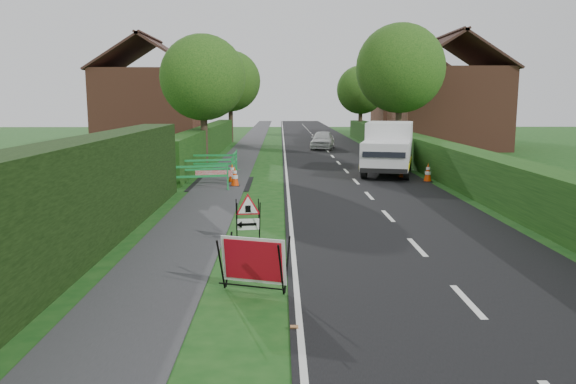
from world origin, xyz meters
name	(u,v)px	position (x,y,z in m)	size (l,w,h in m)	color
ground	(310,261)	(0.00, 0.00, 0.00)	(120.00, 120.00, 0.00)	#144313
road_surface	(318,141)	(2.50, 35.00, 0.00)	(6.00, 90.00, 0.02)	black
footpath	(252,141)	(-3.00, 35.00, 0.01)	(2.00, 90.00, 0.02)	#2D2D30
hedge_west_near	(72,262)	(-5.00, 0.00, 0.00)	(1.10, 18.00, 2.50)	black
hedge_west_far	(207,157)	(-5.00, 22.00, 0.00)	(1.00, 24.00, 1.80)	#14380F
hedge_east	(424,169)	(6.50, 16.00, 0.00)	(1.20, 50.00, 1.50)	#14380F
house_west	(152,106)	(-10.00, 30.00, 2.90)	(7.50, 7.40, 7.88)	brown
house_east_a	(447,107)	(11.00, 28.00, 2.90)	(7.50, 7.40, 7.88)	brown
house_east_b	(414,105)	(12.00, 42.00, 2.90)	(7.50, 7.40, 7.88)	brown
tree_nw	(203,78)	(-4.60, 18.00, 4.48)	(4.40, 4.40, 6.70)	#2D2116
tree_ne	(400,68)	(6.40, 22.00, 5.17)	(5.20, 5.20, 7.79)	#2D2116
tree_fw	(230,81)	(-4.60, 34.00, 4.83)	(4.80, 4.80, 7.24)	#2D2116
tree_fe	(361,90)	(6.40, 38.00, 4.22)	(4.20, 4.20, 6.33)	#2D2116
red_rect_sign	(253,261)	(-1.11, -1.95, 0.56)	(1.30, 1.01, 0.98)	black
triangle_sign	(247,214)	(-1.43, 1.54, 0.69)	(0.75, 0.75, 0.99)	black
works_van	(388,147)	(4.29, 14.00, 1.24)	(3.20, 5.44, 2.34)	silver
traffic_cone_0	(428,172)	(5.47, 11.49, 0.39)	(0.38, 0.38, 0.79)	black
traffic_cone_1	(403,169)	(4.71, 12.70, 0.39)	(0.38, 0.38, 0.79)	black
traffic_cone_2	(390,162)	(4.67, 15.48, 0.39)	(0.38, 0.38, 0.79)	black
traffic_cone_3	(235,176)	(-2.42, 10.39, 0.39)	(0.38, 0.38, 0.79)	black
traffic_cone_4	(232,173)	(-2.61, 11.47, 0.39)	(0.38, 0.38, 0.79)	black
ped_barrier_0	(201,174)	(-3.59, 9.26, 0.63)	(2.08, 0.83, 1.00)	#198B3D
ped_barrier_1	(208,167)	(-3.60, 11.44, 0.63)	(2.08, 0.86, 1.00)	#198B3D
ped_barrier_2	(213,162)	(-3.64, 13.48, 0.63)	(2.07, 0.39, 1.00)	#198B3D
ped_barrier_3	(235,160)	(-2.73, 14.45, 0.63)	(0.35, 2.06, 1.00)	#198B3D
redwhite_plank	(214,185)	(-3.27, 10.81, 0.00)	(1.50, 0.04, 0.25)	red
litter_can	(294,329)	(-0.43, -3.58, 0.00)	(0.07, 0.07, 0.12)	#BF7F4C
hatchback_car	(323,140)	(2.32, 27.49, 0.63)	(1.49, 3.70, 1.26)	white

